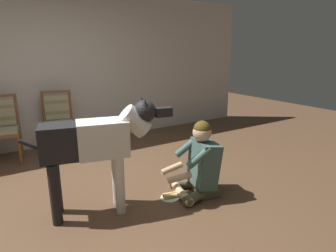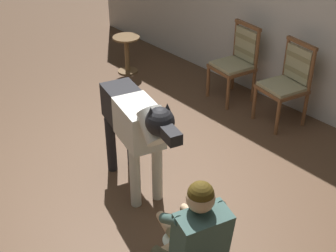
# 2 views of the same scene
# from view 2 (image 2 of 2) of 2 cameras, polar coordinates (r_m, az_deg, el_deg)

# --- Properties ---
(ground_plane) EXTENTS (14.38, 14.38, 0.00)m
(ground_plane) POSITION_cam_2_polar(r_m,az_deg,el_deg) (4.57, -3.34, -7.33)
(ground_plane) COLOR brown
(back_wall) EXTENTS (8.31, 0.10, 2.60)m
(back_wall) POSITION_cam_2_polar(r_m,az_deg,el_deg) (5.62, 17.34, 13.91)
(back_wall) COLOR beige
(back_wall) RESTS_ON ground
(dining_chair_left_of_pair) EXTENTS (0.52, 0.52, 0.98)m
(dining_chair_left_of_pair) POSITION_cam_2_polar(r_m,az_deg,el_deg) (5.98, 8.60, 8.21)
(dining_chair_left_of_pair) COLOR brown
(dining_chair_left_of_pair) RESTS_ON ground
(dining_chair_right_of_pair) EXTENTS (0.54, 0.54, 0.98)m
(dining_chair_right_of_pair) POSITION_cam_2_polar(r_m,az_deg,el_deg) (5.53, 14.67, 5.58)
(dining_chair_right_of_pair) COLOR brown
(dining_chair_right_of_pair) RESTS_ON ground
(person_sitting_on_floor) EXTENTS (0.68, 0.57, 0.87)m
(person_sitting_on_floor) POSITION_cam_2_polar(r_m,az_deg,el_deg) (3.54, 3.64, -13.40)
(person_sitting_on_floor) COLOR brown
(person_sitting_on_floor) RESTS_ON ground
(large_dog) EXTENTS (1.44, 0.50, 1.16)m
(large_dog) POSITION_cam_2_polar(r_m,az_deg,el_deg) (4.09, -3.92, 0.32)
(large_dog) COLOR silver
(large_dog) RESTS_ON ground
(hot_dog_on_plate) EXTENTS (0.22, 0.22, 0.06)m
(hot_dog_on_plate) POSITION_cam_2_polar(r_m,az_deg,el_deg) (3.99, 0.90, -13.66)
(hot_dog_on_plate) COLOR white
(hot_dog_on_plate) RESTS_ON ground
(round_side_table) EXTENTS (0.39, 0.39, 0.54)m
(round_side_table) POSITION_cam_2_polar(r_m,az_deg,el_deg) (6.76, -5.10, 9.16)
(round_side_table) COLOR brown
(round_side_table) RESTS_ON ground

